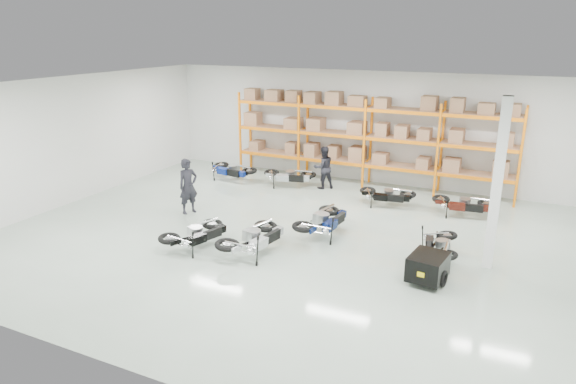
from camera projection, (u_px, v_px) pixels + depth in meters
The scene contains 14 objects.
room at pixel (301, 168), 14.67m from camera, with size 18.00×18.00×18.00m.
pallet_rack at pixel (368, 130), 20.22m from camera, with size 11.28×0.98×3.62m.
structural_column at pixel (497, 185), 12.97m from camera, with size 0.25×0.25×4.50m, color white.
moto_blue_centre at pixel (324, 217), 15.54m from camera, with size 0.89×2.00×1.22m, color #071546, non-canonical shape.
moto_silver_left at pixel (254, 234), 14.22m from camera, with size 0.90×2.02×1.24m, color #ACAFB3, non-canonical shape.
moto_black_far_left at pixel (196, 230), 14.63m from camera, with size 0.82×1.84×1.12m, color black, non-canonical shape.
moto_touring_right at pixel (440, 241), 13.99m from camera, with size 0.74×1.67×1.02m, color black, non-canonical shape.
trailer at pixel (428, 267), 12.64m from camera, with size 0.95×1.78×0.73m.
moto_back_a at pixel (231, 167), 21.34m from camera, with size 0.84×1.90×1.16m, color navy, non-canonical shape.
moto_back_b at pixel (289, 173), 20.52m from camera, with size 0.81×1.83×1.12m, color #A7ACB1, non-canonical shape.
moto_back_c at pixel (387, 192), 18.22m from camera, with size 0.76×1.72×1.05m, color black, non-canonical shape.
moto_back_d at pixel (464, 201), 17.21m from camera, with size 0.79×1.77×1.08m, color #3F120C, non-canonical shape.
person_left at pixel (188, 186), 17.40m from camera, with size 0.69×0.46×1.90m, color black.
person_back at pixel (323, 167), 20.18m from camera, with size 0.82×0.64×1.70m, color black.
Camera 1 is at (5.76, -12.99, 5.99)m, focal length 32.00 mm.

